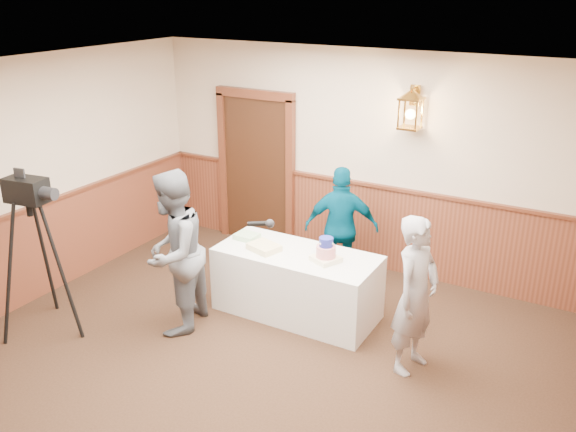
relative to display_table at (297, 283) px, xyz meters
The scene contains 10 objects.
ground 1.94m from the display_table, 86.77° to the right, with size 7.00×7.00×0.00m, color black.
room_shell 1.85m from the display_table, 87.89° to the right, with size 6.02×7.02×2.81m.
display_table is the anchor object (origin of this frame).
tiered_cake 0.61m from the display_table, ahead, with size 0.35×0.35×0.27m.
sheet_cake_yellow 0.55m from the display_table, 161.45° to the right, with size 0.33×0.25×0.07m, color #EEDC8E.
sheet_cake_green 0.80m from the display_table, behind, with size 0.26×0.21×0.06m, color #9AC68B.
interviewer 1.43m from the display_table, 137.20° to the right, with size 1.59×0.99×1.78m.
baker 1.57m from the display_table, 13.84° to the right, with size 0.57×0.38×1.58m, color #95949A.
assistant_p 0.97m from the display_table, 81.74° to the left, with size 0.89×0.37×1.52m, color #00435E.
tv_camera_rig 2.76m from the display_table, 143.01° to the right, with size 0.68×0.63×1.72m.
Camera 1 is at (2.81, -3.45, 3.54)m, focal length 38.00 mm.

